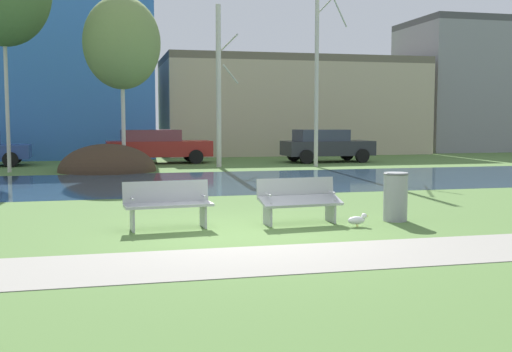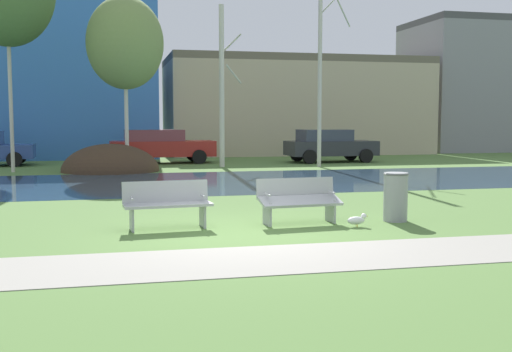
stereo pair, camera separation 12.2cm
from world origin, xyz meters
The scene contains 16 objects.
ground_plane centered at (0.00, 10.00, 0.00)m, with size 120.00×120.00×0.00m, color #517538.
paved_path_strip centered at (0.00, -1.84, 0.01)m, with size 60.00×1.86×0.01m, color gray.
river_band centered at (0.00, 9.32, 0.00)m, with size 80.00×7.37×0.01m, color #2D475B.
soil_mound centered at (-2.34, 14.23, 0.00)m, with size 3.73×3.45×2.13m, color #423021.
bench_left centered at (-1.27, 1.05, 0.47)m, with size 1.64×0.69×0.87m.
bench_right centered at (1.25, 1.05, 0.47)m, with size 1.64×0.69×0.87m.
trash_bin centered at (3.20, 0.90, 0.50)m, with size 0.50×0.50×0.96m.
seagull centered at (2.21, 0.43, 0.13)m, with size 0.41×0.15×0.25m.
birch_left centered at (-1.70, 14.60, 4.94)m, with size 2.97×2.97×6.73m.
birch_center_left centered at (2.25, 15.41, 3.41)m, with size 0.95×1.65×6.71m.
birch_center centered at (6.29, 14.65, 4.70)m, with size 1.37×2.51×9.19m.
parked_sedan_second_red centered at (-0.13, 18.19, 0.81)m, with size 4.73×2.05×1.53m.
parked_hatch_third_dark centered at (7.62, 17.22, 0.80)m, with size 4.21×2.09×1.52m.
building_blue_store centered at (-6.95, 25.03, 4.17)m, with size 13.97×8.01×8.35m.
building_beige_block centered at (8.30, 25.47, 2.77)m, with size 14.96×7.20×5.53m.
building_grey_warehouse centered at (22.65, 25.65, 4.09)m, with size 12.60×6.19×8.18m.
Camera 1 is at (-2.33, -10.37, 2.02)m, focal length 43.75 mm.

